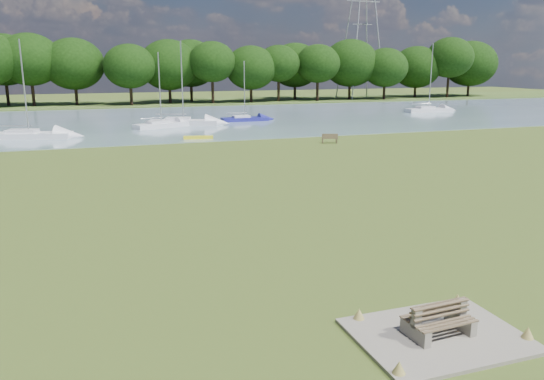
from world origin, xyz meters
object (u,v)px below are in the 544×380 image
object	(u,v)px
bench_pair	(439,320)
sailboat_3	(28,133)
riverbank_bench	(330,138)
sailboat_2	(183,121)
sailboat_4	(428,109)
sailboat_1	(161,123)
sailboat_0	(244,118)
kayak	(198,137)

from	to	relation	value
bench_pair	sailboat_3	size ratio (longest dim) A/B	0.20
riverbank_bench	sailboat_2	bearing A→B (deg)	136.53
bench_pair	sailboat_4	xyz separation A→B (m)	(38.20, 54.70, 0.10)
sailboat_1	sailboat_4	xyz separation A→B (m)	(38.76, 6.59, 0.06)
sailboat_0	sailboat_1	xyz separation A→B (m)	(-10.44, -3.52, 0.05)
bench_pair	sailboat_1	size ratio (longest dim) A/B	0.22
bench_pair	sailboat_1	bearing A→B (deg)	87.17
bench_pair	sailboat_2	xyz separation A→B (m)	(2.12, 49.85, 0.08)
riverbank_bench	sailboat_4	xyz separation A→B (m)	(26.29, 22.92, 0.14)
kayak	sailboat_1	size ratio (longest dim) A/B	0.34
kayak	sailboat_1	xyz separation A→B (m)	(-2.07, 10.11, 0.33)
kayak	sailboat_0	size ratio (longest dim) A/B	0.38
kayak	sailboat_4	distance (m)	40.31
riverbank_bench	sailboat_2	world-z (taller)	sailboat_2
sailboat_1	riverbank_bench	bearing A→B (deg)	-75.54
bench_pair	kayak	distance (m)	38.03
riverbank_bench	sailboat_0	size ratio (longest dim) A/B	0.21
kayak	riverbank_bench	bearing A→B (deg)	-20.11
sailboat_2	sailboat_3	world-z (taller)	sailboat_2
bench_pair	sailboat_4	size ratio (longest dim) A/B	0.18
sailboat_0	bench_pair	bearing A→B (deg)	-102.00
bench_pair	sailboat_1	distance (m)	48.11
kayak	sailboat_1	distance (m)	10.32
kayak	sailboat_2	world-z (taller)	sailboat_2
kayak	sailboat_3	size ratio (longest dim) A/B	0.30
sailboat_0	sailboat_3	world-z (taller)	sailboat_3
riverbank_bench	sailboat_1	xyz separation A→B (m)	(-12.47, 16.33, 0.08)
sailboat_0	riverbank_bench	bearing A→B (deg)	-85.33
sailboat_4	kayak	bearing A→B (deg)	-154.15
sailboat_4	sailboat_1	bearing A→B (deg)	-168.97
kayak	sailboat_3	distance (m)	15.88
kayak	sailboat_2	size ratio (longest dim) A/B	0.29
sailboat_3	bench_pair	bearing A→B (deg)	-57.30
bench_pair	riverbank_bench	distance (m)	33.93
kayak	sailboat_0	distance (m)	15.99
sailboat_2	sailboat_3	size ratio (longest dim) A/B	1.03
sailboat_3	sailboat_2	bearing A→B (deg)	37.79
bench_pair	sailboat_1	world-z (taller)	sailboat_1
sailboat_1	bench_pair	bearing A→B (deg)	-112.24
sailboat_1	sailboat_4	world-z (taller)	sailboat_4
riverbank_bench	sailboat_4	bearing A→B (deg)	59.18
kayak	sailboat_1	bearing A→B (deg)	112.38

